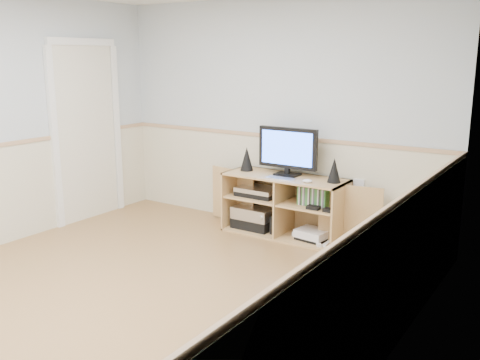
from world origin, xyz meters
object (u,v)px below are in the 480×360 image
at_px(keyboard, 280,178).
at_px(media_cabinet, 287,204).
at_px(monitor, 288,150).
at_px(game_consoles, 312,235).

bearing_deg(keyboard, media_cabinet, 95.69).
distance_m(monitor, game_consoles, 0.92).
height_order(media_cabinet, game_consoles, media_cabinet).
bearing_deg(game_consoles, keyboard, -158.08).
bearing_deg(game_consoles, media_cabinet, 168.32).
bearing_deg(game_consoles, monitor, 169.83).
relative_size(keyboard, game_consoles, 0.67).
relative_size(monitor, game_consoles, 1.47).
xyz_separation_m(media_cabinet, keyboard, (0.02, -0.20, 0.32)).
height_order(media_cabinet, keyboard, keyboard).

